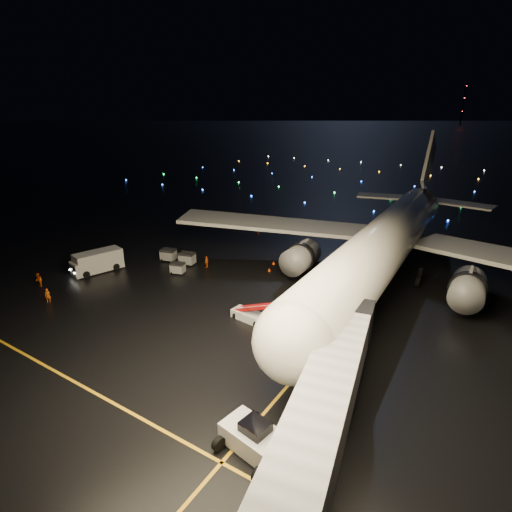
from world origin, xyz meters
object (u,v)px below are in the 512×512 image
object	(u,v)px
baggage_cart_2	(187,258)
belt_loader	(249,308)
baggage_cart_1	(168,255)
baggage_cart_0	(178,268)
crew_c	(207,262)
crew_b	(39,280)
pushback_tug	(255,436)
airliner	(395,210)
service_truck	(99,261)
crew_a	(48,295)

from	to	relation	value
baggage_cart_2	belt_loader	bearing A→B (deg)	-41.09
belt_loader	baggage_cart_1	size ratio (longest dim) A/B	2.80
baggage_cart_0	crew_c	bearing A→B (deg)	45.63
crew_c	baggage_cart_0	world-z (taller)	crew_c
crew_b	baggage_cart_2	size ratio (longest dim) A/B	0.85
baggage_cart_1	pushback_tug	bearing A→B (deg)	-51.50
crew_c	baggage_cart_0	size ratio (longest dim) A/B	0.96
belt_loader	baggage_cart_2	xyz separation A→B (m)	(-16.61, 8.96, -0.53)
airliner	baggage_cart_1	bearing A→B (deg)	-159.05
service_truck	belt_loader	bearing A→B (deg)	13.83
pushback_tug	crew_b	distance (m)	37.70
airliner	service_truck	bearing A→B (deg)	-151.11
baggage_cart_1	belt_loader	bearing A→B (deg)	-37.23
service_truck	baggage_cart_1	size ratio (longest dim) A/B	3.74
service_truck	airliner	bearing A→B (deg)	45.61
airliner	baggage_cart_2	world-z (taller)	airliner
crew_a	baggage_cart_2	distance (m)	18.73
baggage_cart_0	baggage_cart_1	bearing A→B (deg)	129.96
belt_loader	crew_a	distance (m)	23.86
service_truck	crew_c	distance (m)	14.84
airliner	service_truck	distance (m)	40.41
pushback_tug	baggage_cart_0	size ratio (longest dim) A/B	2.50
crew_c	baggage_cart_0	xyz separation A→B (m)	(-1.98, -3.81, -0.10)
baggage_cart_1	crew_a	bearing A→B (deg)	-110.71
belt_loader	baggage_cart_0	xyz separation A→B (m)	(-15.39, 5.64, -0.65)
pushback_tug	baggage_cart_1	distance (m)	37.63
service_truck	pushback_tug	bearing A→B (deg)	-7.98
crew_a	crew_c	size ratio (longest dim) A/B	0.95
crew_c	crew_b	bearing A→B (deg)	-57.46
airliner	service_truck	xyz separation A→B (m)	(-34.18, -20.25, -7.44)
pushback_tug	crew_c	distance (m)	33.24
airliner	crew_c	xyz separation A→B (m)	(-22.35, -11.29, -8.02)
crew_b	baggage_cart_2	world-z (taller)	crew_b
belt_loader	service_truck	bearing A→B (deg)	-174.43
crew_a	airliner	bearing A→B (deg)	-4.14
baggage_cart_1	crew_b	bearing A→B (deg)	-128.50
pushback_tug	crew_a	bearing A→B (deg)	-179.77
baggage_cart_0	pushback_tug	bearing A→B (deg)	-55.37
airliner	crew_c	bearing A→B (deg)	-154.94
crew_a	baggage_cart_2	size ratio (longest dim) A/B	0.79
pushback_tug	baggage_cart_2	bearing A→B (deg)	148.41
belt_loader	pushback_tug	bearing A→B (deg)	-48.93
crew_c	service_truck	bearing A→B (deg)	-70.47
belt_loader	crew_c	xyz separation A→B (m)	(-13.42, 9.45, -0.55)
pushback_tug	baggage_cart_1	xyz separation A→B (m)	(-29.80, 22.98, -0.20)
crew_a	crew_c	world-z (taller)	crew_c
baggage_cart_1	baggage_cart_0	bearing A→B (deg)	-46.94
crew_b	baggage_cart_1	xyz separation A→B (m)	(7.18, 15.66, -0.01)
belt_loader	crew_a	world-z (taller)	belt_loader
belt_loader	service_truck	size ratio (longest dim) A/B	0.75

